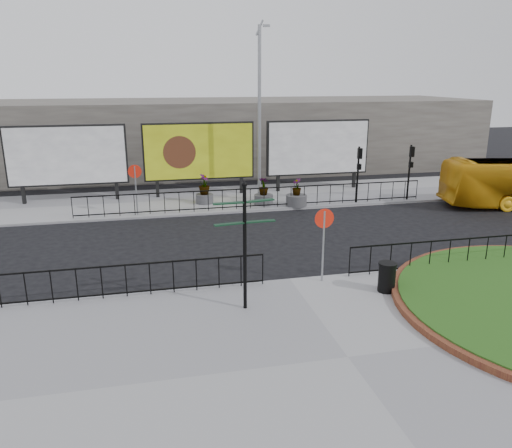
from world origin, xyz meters
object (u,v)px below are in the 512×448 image
object	(u,v)px
billboard_mid	(199,152)
planter_b	(264,195)
lamp_post	(260,113)
litter_bin	(387,277)
planter_a	(204,192)
planter_c	(296,197)
fingerpost_sign	(245,234)

from	to	relation	value
billboard_mid	planter_b	size ratio (longest dim) A/B	4.27
lamp_post	litter_bin	distance (m)	13.38
lamp_post	planter_a	world-z (taller)	lamp_post
billboard_mid	planter_c	distance (m)	6.18
planter_b	planter_c	world-z (taller)	planter_b
billboard_mid	lamp_post	distance (m)	4.23
lamp_post	fingerpost_sign	world-z (taller)	lamp_post
litter_bin	planter_b	size ratio (longest dim) A/B	0.66
billboard_mid	planter_c	xyz separation A→B (m)	(4.64, -3.55, -2.02)
billboard_mid	planter_c	world-z (taller)	billboard_mid
billboard_mid	planter_c	size ratio (longest dim) A/B	4.28
litter_bin	planter_c	distance (m)	11.07
planter_b	fingerpost_sign	bearing A→B (deg)	-106.00
billboard_mid	lamp_post	size ratio (longest dim) A/B	0.67
planter_a	lamp_post	bearing A→B (deg)	0.00
planter_a	planter_b	xyz separation A→B (m)	(3.02, -0.92, -0.13)
lamp_post	planter_a	distance (m)	5.06
lamp_post	planter_b	size ratio (longest dim) A/B	6.36
fingerpost_sign	litter_bin	size ratio (longest dim) A/B	3.96
planter_a	fingerpost_sign	bearing A→B (deg)	-91.75
lamp_post	planter_b	xyz separation A→B (m)	(0.02, -0.92, -4.20)
fingerpost_sign	planter_a	distance (m)	12.94
litter_bin	planter_a	world-z (taller)	planter_a
billboard_mid	fingerpost_sign	size ratio (longest dim) A/B	1.65
litter_bin	planter_b	bearing A→B (deg)	95.68
planter_a	planter_b	world-z (taller)	planter_a
litter_bin	planter_c	world-z (taller)	planter_c
fingerpost_sign	planter_b	distance (m)	12.52
billboard_mid	planter_b	distance (m)	4.63
planter_a	planter_b	distance (m)	3.16
litter_bin	planter_b	xyz separation A→B (m)	(-1.16, 11.72, 0.02)
fingerpost_sign	planter_b	bearing A→B (deg)	72.10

